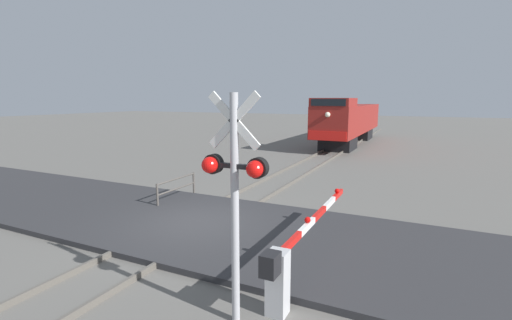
{
  "coord_description": "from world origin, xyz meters",
  "views": [
    {
      "loc": [
        6.23,
        -8.8,
        3.91
      ],
      "look_at": [
        1.02,
        2.05,
        1.85
      ],
      "focal_mm": 25.16,
      "sensor_mm": 36.0,
      "label": 1
    }
  ],
  "objects_px": {
    "locomotive": "(349,120)",
    "crossing_signal": "(234,184)",
    "guard_railing": "(177,186)",
    "crossing_gate": "(291,257)"
  },
  "relations": [
    {
      "from": "locomotive",
      "to": "guard_railing",
      "type": "distance_m",
      "value": 21.18
    },
    {
      "from": "crossing_signal",
      "to": "guard_railing",
      "type": "bearing_deg",
      "value": 135.21
    },
    {
      "from": "locomotive",
      "to": "crossing_gate",
      "type": "distance_m",
      "value": 25.75
    },
    {
      "from": "crossing_signal",
      "to": "guard_railing",
      "type": "xyz_separation_m",
      "value": [
        -5.65,
        5.61,
        -1.9
      ]
    },
    {
      "from": "locomotive",
      "to": "guard_railing",
      "type": "bearing_deg",
      "value": -96.15
    },
    {
      "from": "guard_railing",
      "to": "crossing_signal",
      "type": "bearing_deg",
      "value": -44.79
    },
    {
      "from": "crossing_gate",
      "to": "locomotive",
      "type": "bearing_deg",
      "value": 98.89
    },
    {
      "from": "crossing_gate",
      "to": "crossing_signal",
      "type": "bearing_deg",
      "value": -115.86
    },
    {
      "from": "locomotive",
      "to": "guard_railing",
      "type": "relative_size",
      "value": 6.86
    },
    {
      "from": "locomotive",
      "to": "crossing_signal",
      "type": "distance_m",
      "value": 26.84
    }
  ]
}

